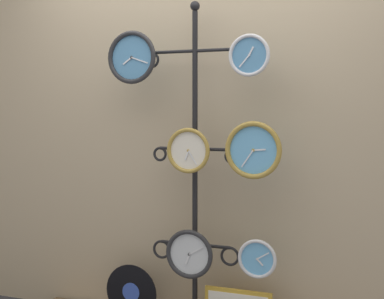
# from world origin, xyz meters

# --- Properties ---
(shop_wall) EXTENTS (4.40, 0.04, 2.80)m
(shop_wall) POSITION_xyz_m (0.00, 0.57, 1.40)
(shop_wall) COLOR tan
(shop_wall) RESTS_ON ground_plane
(display_stand) EXTENTS (0.67, 0.41, 2.03)m
(display_stand) POSITION_xyz_m (0.00, 0.41, 0.59)
(display_stand) COLOR black
(display_stand) RESTS_ON ground_plane
(clock_top_left) EXTENTS (0.32, 0.04, 0.32)m
(clock_top_left) POSITION_xyz_m (-0.36, 0.29, 1.70)
(clock_top_left) COLOR #4C84B2
(clock_top_right) EXTENTS (0.24, 0.04, 0.24)m
(clock_top_right) POSITION_xyz_m (0.36, 0.30, 1.69)
(clock_top_right) COLOR #4C84B2
(clock_middle_center) EXTENTS (0.27, 0.04, 0.27)m
(clock_middle_center) POSITION_xyz_m (0.00, 0.30, 1.15)
(clock_middle_center) COLOR silver
(clock_middle_right) EXTENTS (0.33, 0.04, 0.33)m
(clock_middle_right) POSITION_xyz_m (0.39, 0.31, 1.16)
(clock_middle_right) COLOR #60A8DB
(clock_bottom_center) EXTENTS (0.30, 0.04, 0.30)m
(clock_bottom_center) POSITION_xyz_m (0.01, 0.30, 0.54)
(clock_bottom_center) COLOR silver
(clock_bottom_right) EXTENTS (0.23, 0.04, 0.23)m
(clock_bottom_right) POSITION_xyz_m (0.41, 0.33, 0.54)
(clock_bottom_right) COLOR #60A8DB
(vinyl_record) EXTENTS (0.35, 0.01, 0.35)m
(vinyl_record) POSITION_xyz_m (-0.41, 0.36, 0.24)
(vinyl_record) COLOR black
(vinyl_record) RESTS_ON low_shelf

